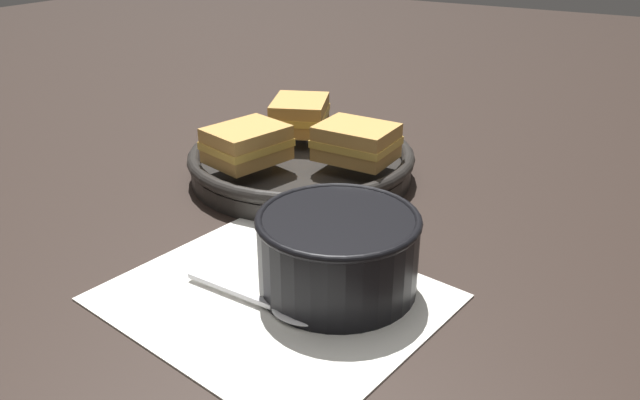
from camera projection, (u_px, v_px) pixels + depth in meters
name	position (u px, v px, depth m)	size (l,w,h in m)	color
ground_plane	(307.00, 259.00, 0.67)	(4.00, 4.00, 0.00)	black
napkin	(274.00, 297.00, 0.60)	(0.33, 0.30, 0.00)	white
soup_bowl	(338.00, 248.00, 0.60)	(0.16, 0.16, 0.08)	black
spoon	(276.00, 307.00, 0.58)	(0.15, 0.03, 0.01)	silver
skillet	(301.00, 162.00, 0.87)	(0.31, 0.31, 0.04)	black
sandwich_near_left	(300.00, 115.00, 0.93)	(0.11, 0.12, 0.05)	#C18E47
sandwich_near_right	(247.00, 144.00, 0.81)	(0.10, 0.12, 0.05)	#C18E47
sandwich_far_left	(356.00, 142.00, 0.82)	(0.10, 0.08, 0.05)	#C18E47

